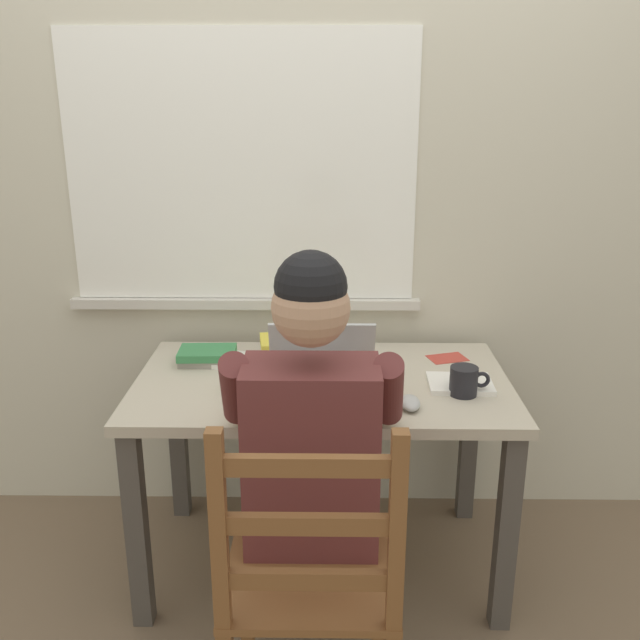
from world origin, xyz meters
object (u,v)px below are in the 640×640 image
desk (322,408)px  laptop (322,383)px  coffee_mug_white (240,379)px  coffee_mug_dark (464,381)px  seated_person (312,446)px  landscape_photo_print (447,358)px  wooden_chair (310,584)px  book_stack_side (287,350)px  computer_mouse (410,403)px  book_stack_main (208,356)px

desk → laptop: size_ratio=3.70×
coffee_mug_white → coffee_mug_dark: size_ratio=0.99×
seated_person → landscape_photo_print: 0.77m
wooden_chair → coffee_mug_dark: bearing=52.0°
wooden_chair → landscape_photo_print: wooden_chair is taller
seated_person → coffee_mug_dark: seated_person is taller
laptop → book_stack_side: (-0.12, 0.30, -0.01)m
coffee_mug_dark → book_stack_side: bearing=155.0°
coffee_mug_white → computer_mouse: bearing=-12.0°
coffee_mug_dark → landscape_photo_print: coffee_mug_dark is taller
coffee_mug_dark → laptop: bearing=-175.4°
landscape_photo_print → coffee_mug_white: bearing=-173.8°
coffee_mug_white → coffee_mug_dark: coffee_mug_dark is taller
desk → book_stack_main: (-0.40, 0.14, 0.13)m
wooden_chair → book_stack_side: bearing=96.7°
computer_mouse → book_stack_main: 0.76m
coffee_mug_white → book_stack_main: (-0.14, 0.25, -0.02)m
coffee_mug_dark → seated_person: bearing=-146.1°
desk → book_stack_side: (-0.12, 0.15, 0.15)m
seated_person → laptop: seated_person is taller
computer_mouse → coffee_mug_white: (-0.52, 0.11, 0.03)m
landscape_photo_print → book_stack_side: bearing=167.5°
seated_person → book_stack_main: (-0.38, 0.57, 0.04)m
desk → landscape_photo_print: size_ratio=9.38×
wooden_chair → book_stack_main: wooden_chair is taller
wooden_chair → coffee_mug_dark: 0.80m
wooden_chair → coffee_mug_dark: wooden_chair is taller
coffee_mug_white → book_stack_main: coffee_mug_white is taller
seated_person → computer_mouse: size_ratio=12.53×
coffee_mug_dark → computer_mouse: bearing=-150.4°
wooden_chair → computer_mouse: 0.62m
book_stack_side → coffee_mug_white: bearing=-117.4°
coffee_mug_white → book_stack_side: bearing=62.6°
book_stack_main → landscape_photo_print: book_stack_main is taller
computer_mouse → landscape_photo_print: (0.18, 0.41, -0.02)m
desk → landscape_photo_print: bearing=23.8°
coffee_mug_white → book_stack_main: bearing=119.9°
desk → laptop: (-0.00, -0.15, 0.16)m
wooden_chair → landscape_photo_print: 1.04m
laptop → seated_person: bearing=-94.5°
wooden_chair → seated_person: bearing=90.0°
coffee_mug_dark → book_stack_main: bearing=162.8°
laptop → book_stack_main: (-0.40, 0.30, -0.03)m
desk → computer_mouse: computer_mouse is taller
laptop → book_stack_side: 0.32m
landscape_photo_print → wooden_chair: bearing=-134.4°
book_stack_main → book_stack_side: 0.28m
computer_mouse → book_stack_main: bearing=151.4°
wooden_chair → book_stack_side: size_ratio=4.79×
seated_person → computer_mouse: bearing=36.4°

